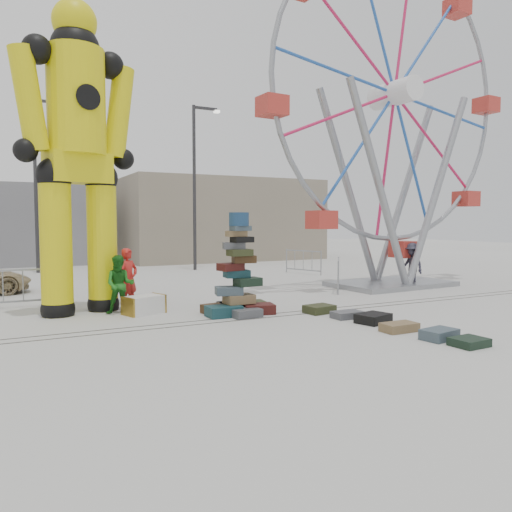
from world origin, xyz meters
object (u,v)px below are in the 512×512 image
pedestrian_red (128,279)px  pedestrian_green (120,285)px  lamp_post_right (196,178)px  barricade_wheel_back (303,262)px  steamer_trunk (144,305)px  suitcase_tower (238,286)px  barricade_dummy_c (3,289)px  pedestrian_black (108,271)px  barricade_wheel_front (338,275)px  pedestrian_grey (412,265)px  crash_test_dummy (77,146)px  lamp_post_left (38,176)px  ferris_wheel (394,119)px

pedestrian_red → pedestrian_green: size_ratio=1.09×
lamp_post_right → barricade_wheel_back: bearing=-47.2°
steamer_trunk → suitcase_tower: bearing=-46.0°
steamer_trunk → barricade_dummy_c: (-3.24, 2.50, 0.32)m
lamp_post_right → suitcase_tower: size_ratio=3.05×
steamer_trunk → pedestrian_black: (-0.46, 2.40, 0.68)m
suitcase_tower → barricade_wheel_front: 5.45m
pedestrian_green → barricade_wheel_back: bearing=50.7°
barricade_dummy_c → barricade_wheel_front: size_ratio=1.00×
suitcase_tower → barricade_wheel_back: (6.83, 7.61, -0.18)m
barricade_dummy_c → pedestrian_black: 2.81m
pedestrian_black → pedestrian_grey: bearing=168.7°
crash_test_dummy → barricade_wheel_front: size_ratio=4.11×
suitcase_tower → pedestrian_black: (-2.64, 3.50, 0.18)m
lamp_post_right → barricade_dummy_c: lamp_post_right is taller
lamp_post_right → crash_test_dummy: 11.75m
lamp_post_right → pedestrian_black: size_ratio=4.39×
steamer_trunk → barricade_wheel_back: (9.01, 6.51, 0.32)m
lamp_post_left → barricade_wheel_front: 14.79m
lamp_post_right → steamer_trunk: (-5.32, -10.48, -4.25)m
barricade_wheel_back → pedestrian_green: pedestrian_green is taller
steamer_trunk → pedestrian_grey: size_ratio=0.62×
crash_test_dummy → ferris_wheel: ferris_wheel is taller
suitcase_tower → pedestrian_grey: suitcase_tower is taller
lamp_post_left → ferris_wheel: ferris_wheel is taller
pedestrian_black → barricade_dummy_c: bearing=-5.7°
crash_test_dummy → barricade_wheel_back: size_ratio=4.11×
lamp_post_left → steamer_trunk: bearing=-82.3°
lamp_post_left → pedestrian_black: size_ratio=4.39×
suitcase_tower → barricade_dummy_c: bearing=149.8°
pedestrian_green → pedestrian_grey: pedestrian_grey is taller
crash_test_dummy → pedestrian_green: crash_test_dummy is taller
barricade_dummy_c → barricade_wheel_front: same height
pedestrian_red → lamp_post_left: bearing=65.0°
lamp_post_left → barricade_wheel_front: (8.77, -11.23, -3.93)m
suitcase_tower → steamer_trunk: (-2.18, 1.10, -0.50)m
barricade_dummy_c → pedestrian_red: pedestrian_red is taller
lamp_post_left → pedestrian_black: (1.22, -10.08, -3.57)m
suitcase_tower → pedestrian_black: bearing=130.4°
lamp_post_right → barricade_wheel_back: (3.69, -3.98, -3.93)m
barricade_wheel_back → pedestrian_red: bearing=-77.5°
crash_test_dummy → pedestrian_red: (1.23, -0.04, -3.50)m
lamp_post_right → steamer_trunk: 12.50m
pedestrian_green → lamp_post_right: bearing=77.7°
suitcase_tower → barricade_wheel_back: suitcase_tower is taller
suitcase_tower → barricade_wheel_back: bearing=51.5°
lamp_post_left → pedestrian_green: size_ratio=5.25×
crash_test_dummy → pedestrian_grey: size_ratio=5.10×
ferris_wheel → pedestrian_green: bearing=-177.1°
lamp_post_left → pedestrian_red: lamp_post_left is taller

